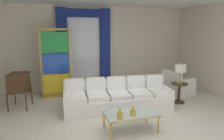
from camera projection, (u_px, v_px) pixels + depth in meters
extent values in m
plane|color=silver|center=(121.00, 118.00, 5.20)|extent=(16.00, 16.00, 0.00)
cube|color=beige|center=(94.00, 48.00, 7.78)|extent=(8.00, 0.12, 3.00)
cube|color=white|center=(84.00, 47.00, 7.58)|extent=(1.10, 0.02, 2.50)
cylinder|color=gold|center=(83.00, 9.00, 7.25)|extent=(2.00, 0.04, 0.04)
cube|color=navy|center=(63.00, 47.00, 7.26)|extent=(0.36, 0.12, 2.70)
cube|color=navy|center=(105.00, 46.00, 7.71)|extent=(0.36, 0.12, 2.70)
cube|color=navy|center=(84.00, 13.00, 7.26)|extent=(1.80, 0.10, 0.28)
cube|color=white|center=(118.00, 103.00, 5.74)|extent=(2.97, 1.14, 0.38)
cube|color=white|center=(115.00, 92.00, 6.06)|extent=(2.91, 0.44, 0.78)
cube|color=white|center=(164.00, 96.00, 6.01)|extent=(0.27, 0.87, 0.56)
cube|color=white|center=(67.00, 103.00, 5.44)|extent=(0.27, 0.87, 0.56)
cube|color=white|center=(158.00, 92.00, 5.89)|extent=(0.59, 0.78, 0.12)
cube|color=white|center=(154.00, 81.00, 6.16)|extent=(0.52, 0.18, 0.40)
cube|color=white|center=(139.00, 93.00, 5.77)|extent=(0.59, 0.78, 0.12)
cube|color=white|center=(135.00, 82.00, 6.03)|extent=(0.52, 0.18, 0.40)
cube|color=white|center=(119.00, 94.00, 5.65)|extent=(0.59, 0.78, 0.12)
cube|color=white|center=(116.00, 84.00, 5.91)|extent=(0.52, 0.18, 0.40)
cube|color=white|center=(97.00, 96.00, 5.52)|extent=(0.59, 0.78, 0.12)
cube|color=white|center=(96.00, 85.00, 5.79)|extent=(0.52, 0.18, 0.40)
cube|color=white|center=(75.00, 97.00, 5.40)|extent=(0.59, 0.78, 0.12)
cube|color=white|center=(74.00, 86.00, 5.67)|extent=(0.52, 0.18, 0.40)
cube|color=silver|center=(131.00, 113.00, 4.50)|extent=(1.13, 0.62, 0.02)
cube|color=gold|center=(126.00, 109.00, 4.77)|extent=(1.13, 0.04, 0.03)
cube|color=gold|center=(136.00, 119.00, 4.23)|extent=(1.13, 0.04, 0.03)
cube|color=gold|center=(106.00, 117.00, 4.34)|extent=(0.04, 0.62, 0.03)
cube|color=gold|center=(153.00, 111.00, 4.66)|extent=(0.04, 0.62, 0.03)
cylinder|color=gold|center=(104.00, 120.00, 4.64)|extent=(0.04, 0.04, 0.38)
cylinder|color=gold|center=(147.00, 114.00, 4.95)|extent=(0.04, 0.04, 0.38)
cylinder|color=gold|center=(111.00, 131.00, 4.13)|extent=(0.04, 0.04, 0.38)
cylinder|color=gold|center=(158.00, 124.00, 4.44)|extent=(0.04, 0.04, 0.38)
cylinder|color=gold|center=(133.00, 113.00, 4.35)|extent=(0.12, 0.12, 0.11)
cylinder|color=gold|center=(133.00, 109.00, 4.34)|extent=(0.04, 0.04, 0.05)
sphere|color=gold|center=(133.00, 107.00, 4.33)|extent=(0.05, 0.05, 0.05)
cylinder|color=gold|center=(120.00, 116.00, 4.19)|extent=(0.13, 0.13, 0.11)
cylinder|color=gold|center=(120.00, 112.00, 4.18)|extent=(0.05, 0.05, 0.05)
sphere|color=gold|center=(120.00, 110.00, 4.17)|extent=(0.06, 0.06, 0.06)
cube|color=#472D19|center=(20.00, 91.00, 5.80)|extent=(0.62, 0.54, 0.03)
cylinder|color=#472D19|center=(7.00, 103.00, 5.55)|extent=(0.04, 0.04, 0.50)
cylinder|color=#472D19|center=(15.00, 96.00, 6.10)|extent=(0.04, 0.04, 0.50)
cylinder|color=#472D19|center=(26.00, 102.00, 5.60)|extent=(0.04, 0.04, 0.50)
cylinder|color=#472D19|center=(32.00, 96.00, 6.14)|extent=(0.04, 0.04, 0.50)
cube|color=#472D19|center=(19.00, 82.00, 5.75)|extent=(0.58, 0.65, 0.48)
cube|color=black|center=(10.00, 81.00, 5.72)|extent=(0.09, 0.39, 0.30)
cylinder|color=gold|center=(9.00, 89.00, 5.68)|extent=(0.02, 0.04, 0.04)
cylinder|color=gold|center=(12.00, 87.00, 5.84)|extent=(0.02, 0.04, 0.04)
cylinder|color=silver|center=(17.00, 67.00, 5.67)|extent=(0.03, 0.13, 0.34)
cylinder|color=silver|center=(17.00, 67.00, 5.67)|extent=(0.03, 0.13, 0.34)
cube|color=white|center=(178.00, 88.00, 7.13)|extent=(0.89, 0.89, 0.40)
cube|color=white|center=(179.00, 81.00, 7.08)|extent=(0.77, 0.77, 0.10)
cube|color=white|center=(171.00, 83.00, 6.96)|extent=(0.30, 0.82, 0.80)
cube|color=white|center=(172.00, 83.00, 7.40)|extent=(0.75, 0.27, 0.58)
cube|color=white|center=(185.00, 88.00, 6.83)|extent=(0.75, 0.27, 0.58)
cube|color=gold|center=(41.00, 64.00, 6.51)|extent=(0.05, 0.05, 2.20)
cube|color=gold|center=(70.00, 63.00, 6.77)|extent=(0.05, 0.05, 2.20)
cube|color=gold|center=(54.00, 29.00, 6.43)|extent=(0.90, 0.05, 0.06)
cube|color=gold|center=(57.00, 95.00, 6.84)|extent=(0.90, 0.05, 0.10)
cube|color=yellow|center=(57.00, 84.00, 6.77)|extent=(0.82, 0.02, 0.64)
cube|color=#1E47B7|center=(56.00, 64.00, 6.64)|extent=(0.82, 0.02, 0.64)
cube|color=#238E3D|center=(55.00, 42.00, 6.51)|extent=(0.82, 0.02, 0.64)
cylinder|color=beige|center=(71.00, 97.00, 6.73)|extent=(0.16, 0.16, 0.06)
ellipsoid|color=#14339D|center=(71.00, 94.00, 6.71)|extent=(0.18, 0.32, 0.20)
sphere|color=#14339D|center=(70.00, 89.00, 6.82)|extent=(0.09, 0.09, 0.09)
cone|color=gold|center=(70.00, 89.00, 6.88)|extent=(0.02, 0.04, 0.02)
cone|color=#297A4D|center=(71.00, 92.00, 6.52)|extent=(0.44, 0.40, 0.50)
cylinder|color=#472D19|center=(180.00, 84.00, 6.20)|extent=(0.48, 0.48, 0.03)
cylinder|color=#472D19|center=(179.00, 93.00, 6.26)|extent=(0.08, 0.08, 0.55)
cylinder|color=#472D19|center=(178.00, 102.00, 6.31)|extent=(0.36, 0.36, 0.03)
cylinder|color=#B29338|center=(180.00, 83.00, 6.20)|extent=(0.18, 0.18, 0.04)
cylinder|color=#B29338|center=(180.00, 76.00, 6.16)|extent=(0.03, 0.03, 0.36)
cylinder|color=silver|center=(181.00, 68.00, 6.11)|extent=(0.32, 0.32, 0.22)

